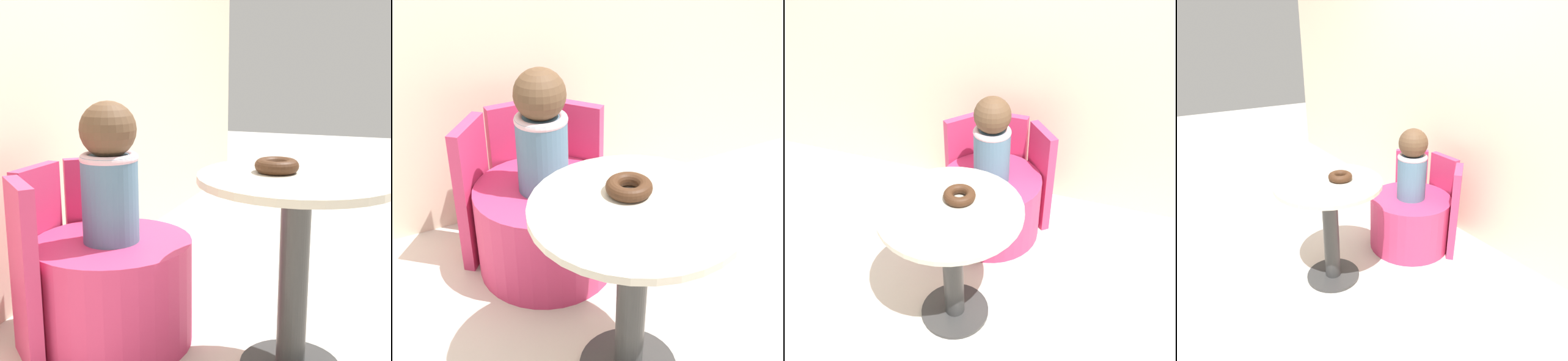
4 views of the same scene
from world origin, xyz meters
TOP-DOWN VIEW (x-y plane):
  - ground_plane at (0.00, 0.00)m, footprint 12.00×12.00m
  - back_wall at (0.00, 1.13)m, footprint 6.00×0.06m
  - round_table at (-0.05, -0.05)m, footprint 0.64×0.64m
  - tub_chair at (-0.07, 0.61)m, footprint 0.58×0.58m
  - booth_backrest at (-0.07, 0.85)m, footprint 0.68×0.25m
  - child_figure at (-0.07, 0.61)m, footprint 0.21×0.21m
  - donut at (-0.03, 0.02)m, footprint 0.14×0.14m

SIDE VIEW (x-z plane):
  - ground_plane at x=0.00m, z-range 0.00..0.00m
  - tub_chair at x=-0.07m, z-range 0.00..0.39m
  - booth_backrest at x=-0.07m, z-range 0.00..0.65m
  - round_table at x=-0.05m, z-range 0.14..0.82m
  - child_figure at x=-0.07m, z-range 0.39..0.90m
  - donut at x=-0.03m, z-range 0.68..0.72m
  - back_wall at x=0.00m, z-range 0.00..2.40m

